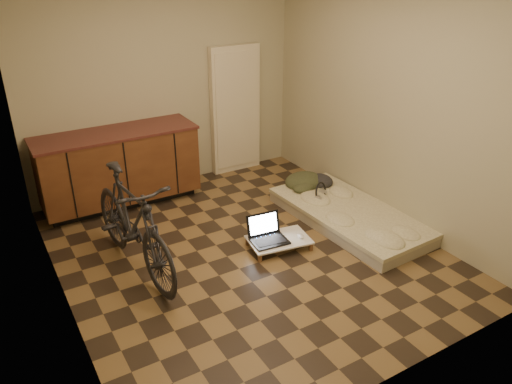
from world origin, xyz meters
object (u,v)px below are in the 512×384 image
lap_desk (279,240)px  futon (349,215)px  laptop (267,235)px  bicycle (132,218)px

lap_desk → futon: bearing=12.4°
laptop → bicycle: bearing=172.1°
bicycle → lap_desk: bicycle is taller
futon → laptop: size_ratio=4.90×
bicycle → lap_desk: size_ratio=2.52×
futon → laptop: bearing=177.6°
lap_desk → laptop: (-0.11, 0.05, 0.06)m
futon → laptop: (-1.09, -0.00, 0.07)m
bicycle → laptop: bicycle is taller
bicycle → laptop: 1.37m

